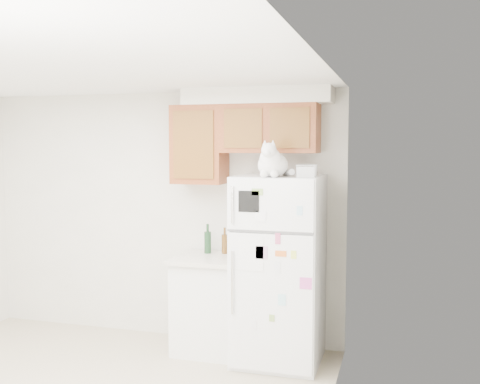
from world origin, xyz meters
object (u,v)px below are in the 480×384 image
at_px(refrigerator, 279,269).
at_px(bottle_green, 208,239).
at_px(storage_box_front, 305,172).
at_px(cat, 272,163).
at_px(storage_box_back, 307,170).
at_px(bottle_amber, 225,241).
at_px(base_counter, 210,303).

height_order(refrigerator, bottle_green, refrigerator).
bearing_deg(refrigerator, storage_box_front, -32.55).
height_order(refrigerator, cat, cat).
distance_m(refrigerator, storage_box_back, 0.93).
bearing_deg(storage_box_front, bottle_amber, 139.63).
bearing_deg(bottle_green, cat, -30.73).
distance_m(refrigerator, storage_box_front, 0.94).
relative_size(base_counter, storage_box_back, 5.11).
bearing_deg(bottle_amber, storage_box_back, -11.86).
relative_size(refrigerator, bottle_amber, 6.66).
xyz_separation_m(base_counter, bottle_amber, (0.10, 0.16, 0.59)).
relative_size(base_counter, storage_box_front, 6.13).
xyz_separation_m(refrigerator, storage_box_back, (0.24, 0.06, 0.90)).
distance_m(base_counter, bottle_amber, 0.61).
relative_size(cat, bottle_green, 1.58).
height_order(refrigerator, storage_box_back, storage_box_back).
bearing_deg(cat, bottle_amber, 140.79).
height_order(base_counter, storage_box_front, storage_box_front).
distance_m(refrigerator, cat, 1.00).
distance_m(storage_box_back, bottle_amber, 1.10).
relative_size(refrigerator, bottle_green, 5.90).
height_order(storage_box_back, storage_box_front, storage_box_back).
xyz_separation_m(storage_box_back, storage_box_front, (0.02, -0.22, -0.01)).
xyz_separation_m(base_counter, storage_box_back, (0.93, -0.01, 1.29)).
height_order(storage_box_back, bottle_green, storage_box_back).
height_order(storage_box_back, bottle_amber, storage_box_back).
bearing_deg(base_counter, storage_box_back, -0.86).
bearing_deg(bottle_amber, cat, -39.21).
bearing_deg(storage_box_front, base_counter, 150.68).
bearing_deg(cat, refrigerator, 87.48).
relative_size(cat, storage_box_back, 2.53).
bearing_deg(bottle_green, refrigerator, -15.06).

